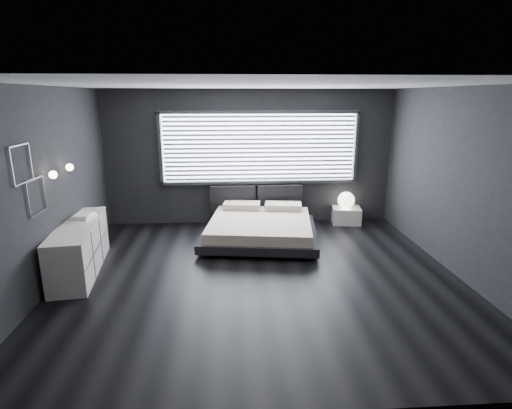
{
  "coord_description": "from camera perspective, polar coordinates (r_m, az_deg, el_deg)",
  "views": [
    {
      "loc": [
        -0.43,
        -5.57,
        2.66
      ],
      "look_at": [
        0.0,
        0.85,
        0.9
      ],
      "focal_mm": 28.0,
      "sensor_mm": 36.0,
      "label": 1
    }
  ],
  "objects": [
    {
      "name": "room",
      "position": [
        5.73,
        0.57,
        2.58
      ],
      "size": [
        6.04,
        6.0,
        2.8
      ],
      "color": "black",
      "rests_on": "ground"
    },
    {
      "name": "window",
      "position": [
        8.36,
        0.52,
        8.08
      ],
      "size": [
        4.14,
        0.09,
        1.52
      ],
      "color": "white",
      "rests_on": "ground"
    },
    {
      "name": "headboard",
      "position": [
        8.49,
        0.04,
        1.05
      ],
      "size": [
        1.96,
        0.16,
        0.52
      ],
      "color": "black",
      "rests_on": "ground"
    },
    {
      "name": "sconce_near",
      "position": [
        6.23,
        -27.03,
        3.81
      ],
      "size": [
        0.18,
        0.11,
        0.11
      ],
      "color": "silver",
      "rests_on": "ground"
    },
    {
      "name": "sconce_far",
      "position": [
        6.77,
        -25.1,
        4.84
      ],
      "size": [
        0.18,
        0.11,
        0.11
      ],
      "color": "silver",
      "rests_on": "ground"
    },
    {
      "name": "wall_art_upper",
      "position": [
        5.69,
        -30.48,
        4.99
      ],
      "size": [
        0.01,
        0.48,
        0.48
      ],
      "color": "#47474C",
      "rests_on": "ground"
    },
    {
      "name": "wall_art_lower",
      "position": [
        5.99,
        -28.85,
        1.03
      ],
      "size": [
        0.01,
        0.48,
        0.48
      ],
      "color": "#47474C",
      "rests_on": "ground"
    },
    {
      "name": "bed",
      "position": [
        7.58,
        0.62,
        -3.25
      ],
      "size": [
        2.34,
        2.26,
        0.54
      ],
      "color": "black",
      "rests_on": "ground"
    },
    {
      "name": "nightstand",
      "position": [
        8.81,
        12.74,
        -1.5
      ],
      "size": [
        0.66,
        0.57,
        0.34
      ],
      "primitive_type": "cube",
      "rotation": [
        0.0,
        0.0,
        -0.15
      ],
      "color": "white",
      "rests_on": "ground"
    },
    {
      "name": "orb_lamp",
      "position": [
        8.67,
        12.76,
        0.61
      ],
      "size": [
        0.35,
        0.35,
        0.35
      ],
      "primitive_type": "sphere",
      "color": "white",
      "rests_on": "nightstand"
    },
    {
      "name": "dresser",
      "position": [
        6.8,
        -23.85,
        -5.64
      ],
      "size": [
        0.77,
        1.97,
        0.77
      ],
      "color": "white",
      "rests_on": "ground"
    },
    {
      "name": "book_stack",
      "position": [
        6.95,
        -23.39,
        -1.5
      ],
      "size": [
        0.33,
        0.4,
        0.07
      ],
      "color": "white",
      "rests_on": "dresser"
    }
  ]
}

